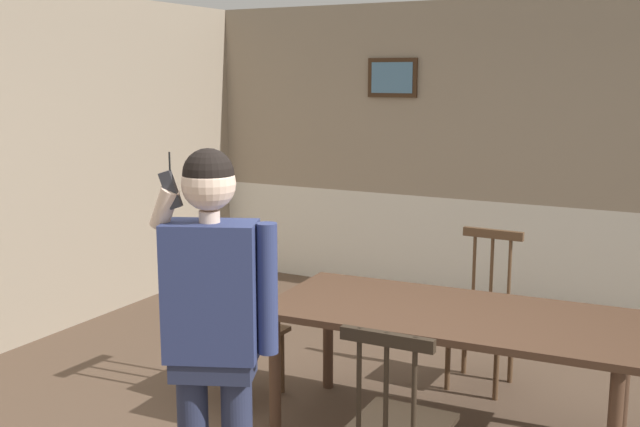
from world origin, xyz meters
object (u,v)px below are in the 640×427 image
at_px(chair_near_window, 398,423).
at_px(chair_opposite_corner, 236,327).
at_px(person_figure, 214,318).
at_px(chair_by_doorway, 483,315).
at_px(dining_table, 449,324).

distance_m(chair_near_window, chair_opposite_corner, 1.66).
relative_size(chair_opposite_corner, person_figure, 0.56).
bearing_deg(chair_by_doorway, chair_opposite_corner, 36.53).
bearing_deg(chair_near_window, chair_by_doorway, 92.05).
relative_size(dining_table, chair_by_doorway, 1.99).
height_order(dining_table, person_figure, person_figure).
bearing_deg(person_figure, dining_table, -136.83).
height_order(chair_opposite_corner, person_figure, person_figure).
relative_size(dining_table, person_figure, 1.18).
bearing_deg(chair_by_doorway, chair_near_window, 95.06).
bearing_deg(dining_table, person_figure, -113.58).
bearing_deg(person_figure, chair_opposite_corner, -82.32).
bearing_deg(chair_by_doorway, person_figure, 78.06).
bearing_deg(chair_near_window, chair_opposite_corner, 150.60).
xyz_separation_m(chair_near_window, chair_opposite_corner, (-1.46, 0.79, 0.01)).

